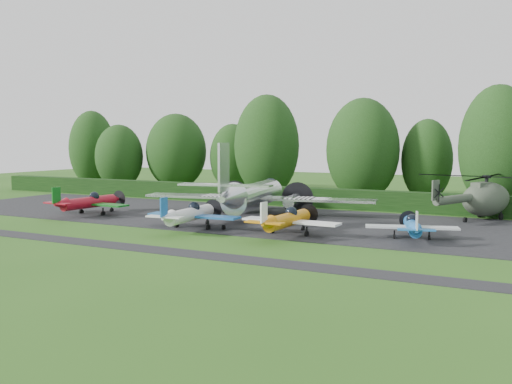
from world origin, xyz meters
The scene contains 18 objects.
ground centered at (0.00, 0.00, 0.00)m, with size 160.00×160.00×0.00m, color #275217.
apron centered at (0.00, 10.00, 0.00)m, with size 70.00×18.00×0.01m, color black.
taxiway_verge centered at (0.00, -6.00, 0.00)m, with size 70.00×2.00×0.00m, color black.
hedgerow centered at (0.00, 21.00, 0.00)m, with size 90.00×1.60×2.00m, color black.
transport_plane centered at (-1.73, 11.12, 1.99)m, with size 22.25×17.06×7.13m.
light_plane_red centered at (-15.84, 4.87, 1.24)m, with size 7.78×8.18×2.99m.
light_plane_white centered at (-2.57, 2.04, 1.24)m, with size 7.77×8.16×2.98m.
light_plane_orange centered at (5.49, 2.90, 1.22)m, with size 7.62×8.02×2.93m.
light_plane_blue centered at (14.12, 5.24, 1.04)m, with size 6.50×6.83×2.50m.
helicopter centered at (17.67, 18.81, 2.13)m, with size 12.30×14.40×3.96m.
tree_0 centered at (3.34, 28.83, 5.95)m, with size 8.40×8.40×11.91m.
tree_1 centered at (-25.39, 32.57, 5.41)m, with size 8.69×8.69×10.84m.
tree_2 centered at (10.01, 32.07, 4.74)m, with size 5.81×5.81×9.51m.
tree_3 centered at (-17.00, 34.33, 4.65)m, with size 6.43×6.43×9.32m.
tree_4 centered at (-39.53, 30.61, 5.73)m, with size 6.90×6.90×11.48m.
tree_5 centered at (-32.78, 28.87, 4.63)m, with size 6.85×6.85×9.27m.
tree_7 centered at (17.86, 26.89, 6.32)m, with size 7.60×7.60×12.66m.
tree_8 centered at (-8.61, 28.08, 6.32)m, with size 8.06×8.06×12.66m.
Camera 1 is at (22.54, -35.36, 7.16)m, focal length 40.00 mm.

